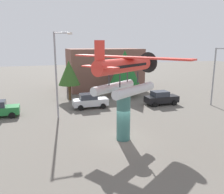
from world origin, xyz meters
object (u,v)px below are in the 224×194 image
Objects in this scene: floatplane_monument at (125,72)px; tree_east at (69,73)px; streetlight_primary at (58,70)px; streetlight_secondary at (215,72)px; car_mid_silver at (90,101)px; storefront_building at (104,69)px; car_far_black at (161,98)px; display_pedestal at (123,117)px; tree_center_back at (125,68)px.

tree_east is at bearing 64.49° from floatplane_monument.
streetlight_primary is 1.23× the size of streetlight_secondary.
car_mid_silver is 0.35× the size of storefront_building.
streetlight_primary is at bearing 87.84° from floatplane_monument.
streetlight_primary reaches higher than streetlight_secondary.
car_far_black is 0.48× the size of streetlight_primary.
streetlight_primary is at bearing -105.00° from tree_east.
display_pedestal is 12.48m from car_far_black.
display_pedestal is 3.61m from floatplane_monument.
car_mid_silver is (-0.59, 10.25, -4.66)m from floatplane_monument.
tree_center_back is at bearing 69.00° from display_pedestal.
storefront_building is 9.62m from tree_east.
streetlight_primary reaches higher than car_mid_silver.
car_far_black is at bearing -7.90° from car_mid_silver.
tree_center_back reaches higher than tree_east.
storefront_building is 2.24× the size of tree_east.
display_pedestal is at bearing -58.91° from streetlight_primary.
tree_east is at bearing 149.95° from car_far_black.
storefront_building is (4.67, 22.00, 1.45)m from display_pedestal.
display_pedestal is at bearing -133.12° from car_far_black.
tree_east is (-1.72, 4.94, 2.85)m from car_mid_silver.
tree_center_back is at bearing 37.53° from car_mid_silver.
storefront_building is (-3.83, 12.92, 2.50)m from car_far_black.
car_far_black is 0.59× the size of streetlight_secondary.
storefront_building reaches higher than display_pedestal.
car_far_black is 0.35× the size of storefront_building.
streetlight_primary reaches higher than floatplane_monument.
storefront_building is 6.98m from tree_center_back.
car_mid_silver is at bearing -142.47° from tree_center_back.
floatplane_monument is at bearing -81.38° from tree_east.
tree_center_back reaches higher than car_far_black.
streetlight_primary is 8.43m from tree_east.
floatplane_monument is 13.16m from car_far_black.
display_pedestal is at bearing -111.00° from tree_center_back.
floatplane_monument is 2.20× the size of car_far_black.
floatplane_monument reaches higher than tree_center_back.
tree_east is at bearing 75.00° from streetlight_primary.
streetlight_primary reaches higher than storefront_building.
streetlight_secondary is at bearing -26.26° from tree_east.
car_mid_silver is at bearing -70.83° from tree_east.
floatplane_monument is at bearing -58.02° from streetlight_primary.
car_mid_silver is 1.00× the size of car_far_black.
car_far_black is at bearing 8.23° from streetlight_primary.
floatplane_monument is 22.50m from storefront_building.
tree_center_back is at bearing 113.80° from car_far_black.
tree_center_back is (1.15, -6.84, 0.74)m from storefront_building.
car_mid_silver is 9.06m from car_far_black.
streetlight_secondary reaches higher than display_pedestal.
floatplane_monument is 1.29× the size of streetlight_secondary.
streetlight_secondary is at bearing -12.57° from car_mid_silver.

